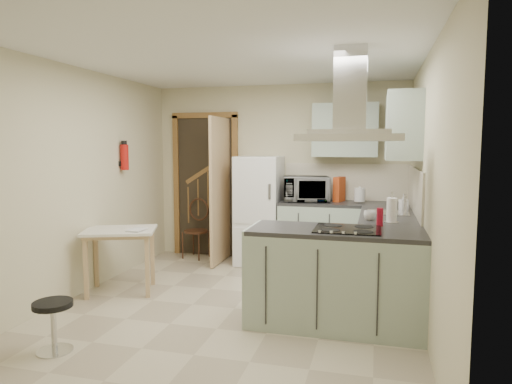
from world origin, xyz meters
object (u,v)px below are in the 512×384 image
(stool, at_px, (54,326))
(microwave, at_px, (306,189))
(fridge, at_px, (259,210))
(drop_leaf_table, at_px, (121,261))
(extractor_hood, at_px, (349,138))
(peninsula, at_px, (335,278))
(bentwood_chair, at_px, (196,231))

(stool, relative_size, microwave, 0.69)
(fridge, height_order, drop_leaf_table, fridge)
(extractor_hood, xyz_separation_m, stool, (-2.24, -1.11, -1.51))
(drop_leaf_table, relative_size, stool, 1.84)
(fridge, bearing_deg, peninsula, -58.26)
(extractor_hood, distance_m, microwave, 2.18)
(extractor_hood, distance_m, stool, 2.92)
(fridge, relative_size, drop_leaf_table, 1.96)
(peninsula, height_order, extractor_hood, extractor_hood)
(peninsula, relative_size, stool, 3.72)
(fridge, distance_m, bentwood_chair, 1.04)
(extractor_hood, xyz_separation_m, bentwood_chair, (-2.30, 2.04, -1.33))
(drop_leaf_table, bearing_deg, peninsula, -29.21)
(extractor_hood, distance_m, drop_leaf_table, 2.89)
(fridge, distance_m, stool, 3.27)
(drop_leaf_table, bearing_deg, fridge, 32.80)
(drop_leaf_table, relative_size, microwave, 1.27)
(extractor_hood, bearing_deg, peninsula, 180.00)
(extractor_hood, relative_size, drop_leaf_table, 1.17)
(fridge, bearing_deg, bentwood_chair, 176.35)
(peninsula, height_order, microwave, microwave)
(fridge, xyz_separation_m, bentwood_chair, (-0.98, 0.06, -0.36))
(bentwood_chair, bearing_deg, extractor_hood, -30.40)
(extractor_hood, xyz_separation_m, drop_leaf_table, (-2.52, 0.36, -1.36))
(bentwood_chair, bearing_deg, peninsula, -31.67)
(drop_leaf_table, height_order, bentwood_chair, bentwood_chair)
(peninsula, xyz_separation_m, drop_leaf_table, (-2.42, 0.36, -0.09))
(bentwood_chair, xyz_separation_m, microwave, (1.63, -0.08, 0.67))
(peninsula, height_order, stool, peninsula)
(fridge, bearing_deg, stool, -106.41)
(fridge, height_order, stool, fridge)
(fridge, distance_m, extractor_hood, 2.57)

